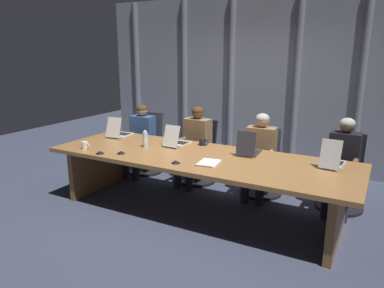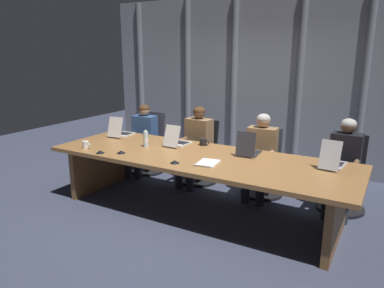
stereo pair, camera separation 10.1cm
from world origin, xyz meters
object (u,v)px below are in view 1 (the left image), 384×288
at_px(person_right_mid, 343,161).
at_px(conference_mic_right_side, 100,152).
at_px(person_left_end, 140,136).
at_px(office_chair_right_mid, 342,181).
at_px(laptop_left_mid, 177,141).
at_px(office_chair_left_end, 146,150).
at_px(laptop_left_end, 119,132).
at_px(person_left_mid, 194,141).
at_px(spiral_notepad, 209,163).
at_px(conference_mic_left_side, 121,152).
at_px(office_chair_left_mid, 198,158).
at_px(office_chair_center, 262,169).
at_px(coffee_mug_near, 85,145).
at_px(person_center, 259,150).
at_px(conference_mic_middle, 176,162).
at_px(laptop_right_mid, 333,161).
at_px(water_bottle_primary, 145,140).
at_px(coffee_mug_far, 203,142).
at_px(laptop_center, 248,150).

relative_size(person_right_mid, conference_mic_right_side, 10.85).
bearing_deg(person_left_end, office_chair_right_mid, 89.91).
xyz_separation_m(laptop_left_mid, office_chair_left_end, (-1.04, 0.72, -0.43)).
distance_m(laptop_left_end, person_left_mid, 1.14).
height_order(conference_mic_right_side, spiral_notepad, conference_mic_right_side).
height_order(conference_mic_left_side, spiral_notepad, conference_mic_left_side).
relative_size(office_chair_left_mid, conference_mic_left_side, 8.64).
bearing_deg(office_chair_center, coffee_mug_near, -61.85).
relative_size(person_left_mid, person_center, 1.02).
distance_m(office_chair_left_end, person_left_end, 0.32).
relative_size(office_chair_right_mid, person_left_end, 0.84).
bearing_deg(spiral_notepad, person_right_mid, 32.60).
bearing_deg(conference_mic_middle, person_right_mid, 37.61).
bearing_deg(laptop_left_mid, conference_mic_right_side, 144.36).
relative_size(laptop_left_end, laptop_right_mid, 0.95).
relative_size(laptop_left_end, office_chair_left_mid, 0.46).
xyz_separation_m(office_chair_left_mid, conference_mic_left_side, (-0.35, -1.41, 0.40)).
distance_m(laptop_right_mid, person_left_mid, 2.09).
bearing_deg(coffee_mug_near, laptop_left_mid, 37.51).
bearing_deg(coffee_mug_near, office_chair_right_mid, 25.81).
distance_m(office_chair_right_mid, conference_mic_right_side, 3.11).
distance_m(laptop_left_mid, office_chair_center, 1.29).
height_order(laptop_left_end, person_right_mid, person_right_mid).
bearing_deg(water_bottle_primary, person_center, 32.92).
distance_m(person_left_end, person_center, 2.02).
height_order(office_chair_left_end, conference_mic_left_side, office_chair_left_end).
distance_m(office_chair_center, coffee_mug_far, 0.97).
relative_size(person_center, water_bottle_primary, 5.11).
bearing_deg(water_bottle_primary, person_left_end, 130.60).
bearing_deg(conference_mic_left_side, water_bottle_primary, 78.98).
height_order(office_chair_left_end, office_chair_right_mid, office_chair_left_end).
bearing_deg(office_chair_left_end, office_chair_center, 86.77).
xyz_separation_m(laptop_center, person_right_mid, (1.04, 0.52, -0.13)).
xyz_separation_m(person_left_end, person_left_mid, (1.01, 0.01, 0.02)).
bearing_deg(person_left_end, conference_mic_left_side, 23.99).
relative_size(person_left_mid, coffee_mug_near, 9.17).
bearing_deg(office_chair_center, person_left_end, -94.04).
height_order(laptop_right_mid, office_chair_center, laptop_right_mid).
relative_size(laptop_center, conference_mic_right_side, 3.52).
bearing_deg(water_bottle_primary, spiral_notepad, -13.62).
bearing_deg(laptop_left_end, water_bottle_primary, -120.57).
bearing_deg(laptop_center, office_chair_center, -1.96).
height_order(laptop_center, person_center, person_center).
relative_size(coffee_mug_near, spiral_notepad, 0.39).
xyz_separation_m(office_chair_right_mid, coffee_mug_near, (-3.01, -1.45, 0.43)).
bearing_deg(laptop_left_mid, office_chair_center, -52.22).
height_order(laptop_left_mid, office_chair_center, laptop_left_mid).
bearing_deg(office_chair_left_mid, laptop_left_end, -52.73).
distance_m(laptop_left_end, office_chair_left_end, 0.80).
height_order(laptop_left_end, office_chair_center, laptop_left_end).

